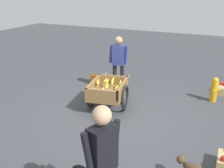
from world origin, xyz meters
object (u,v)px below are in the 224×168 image
at_px(vendor_person, 119,59).
at_px(apple_crate, 224,90).
at_px(plastic_bucket, 94,79).
at_px(cyclist_person, 102,157).
at_px(fruit_cart, 108,91).
at_px(fire_hydrant, 214,89).

xyz_separation_m(vendor_person, apple_crate, (-1.07, 2.81, -0.83)).
relative_size(vendor_person, plastic_bucket, 5.38).
height_order(vendor_person, plastic_bucket, vendor_person).
xyz_separation_m(cyclist_person, plastic_bucket, (-4.46, -2.53, -0.86)).
bearing_deg(vendor_person, apple_crate, 110.77).
distance_m(vendor_person, apple_crate, 3.12).
distance_m(fruit_cart, vendor_person, 1.25).
relative_size(fire_hydrant, apple_crate, 1.52).
bearing_deg(fruit_cart, vendor_person, -169.87).
distance_m(fruit_cart, apple_crate, 3.42).
height_order(fruit_cart, fire_hydrant, fruit_cart).
bearing_deg(apple_crate, cyclist_person, -12.91).
relative_size(cyclist_person, apple_crate, 3.81).
relative_size(vendor_person, fire_hydrant, 2.38).
height_order(fruit_cart, plastic_bucket, fruit_cart).
bearing_deg(cyclist_person, apple_crate, 167.09).
distance_m(cyclist_person, fire_hydrant, 4.76).
xyz_separation_m(fruit_cart, fire_hydrant, (-1.52, 2.37, -0.11)).
bearing_deg(apple_crate, plastic_bucket, -77.65).
xyz_separation_m(fire_hydrant, apple_crate, (-0.67, 0.24, -0.21)).
height_order(cyclist_person, apple_crate, cyclist_person).
distance_m(fruit_cart, fire_hydrant, 2.82).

